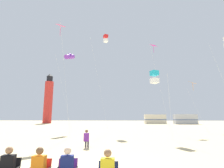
{
  "coord_description": "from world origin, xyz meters",
  "views": [
    {
      "loc": [
        1.52,
        -7.04,
        1.96
      ],
      "look_at": [
        0.58,
        9.16,
        5.0
      ],
      "focal_mm": 28.52,
      "sensor_mm": 36.0,
      "label": 1
    }
  ],
  "objects_px": {
    "kite_tube_violet": "(70,56)",
    "rv_van_cream": "(155,119)",
    "kite_flyer_standing": "(87,138)",
    "kite_box_scarlet": "(106,39)",
    "kite_diamond_orange": "(193,84)",
    "kite_diamond_rainbow": "(61,30)",
    "kite_box_cyan": "(155,77)",
    "rv_van_silver": "(185,119)",
    "lighthouse_distant": "(48,100)",
    "kite_diamond_magenta": "(154,49)",
    "spectator_black_chair": "(6,168)"
  },
  "relations": [
    {
      "from": "spectator_black_chair",
      "to": "kite_box_cyan",
      "type": "xyz_separation_m",
      "value": [
        6.05,
        10.96,
        4.93
      ]
    },
    {
      "from": "kite_diamond_rainbow",
      "to": "lighthouse_distant",
      "type": "height_order",
      "value": "lighthouse_distant"
    },
    {
      "from": "spectator_black_chair",
      "to": "kite_diamond_rainbow",
      "type": "distance_m",
      "value": 16.96
    },
    {
      "from": "kite_tube_violet",
      "to": "rv_van_cream",
      "type": "xyz_separation_m",
      "value": [
        18.09,
        30.69,
        -9.83
      ]
    },
    {
      "from": "kite_diamond_orange",
      "to": "kite_box_scarlet",
      "type": "bearing_deg",
      "value": -175.74
    },
    {
      "from": "kite_box_scarlet",
      "to": "kite_tube_violet",
      "type": "distance_m",
      "value": 6.22
    },
    {
      "from": "rv_van_cream",
      "to": "kite_diamond_magenta",
      "type": "bearing_deg",
      "value": -102.56
    },
    {
      "from": "spectator_black_chair",
      "to": "rv_van_silver",
      "type": "distance_m",
      "value": 53.11
    },
    {
      "from": "spectator_black_chair",
      "to": "kite_box_cyan",
      "type": "height_order",
      "value": "kite_box_cyan"
    },
    {
      "from": "kite_flyer_standing",
      "to": "kite_box_scarlet",
      "type": "bearing_deg",
      "value": -93.48
    },
    {
      "from": "kite_diamond_orange",
      "to": "lighthouse_distant",
      "type": "height_order",
      "value": "lighthouse_distant"
    },
    {
      "from": "kite_flyer_standing",
      "to": "kite_diamond_rainbow",
      "type": "height_order",
      "value": "kite_diamond_rainbow"
    },
    {
      "from": "kite_box_cyan",
      "to": "kite_box_scarlet",
      "type": "bearing_deg",
      "value": 119.07
    },
    {
      "from": "kite_tube_violet",
      "to": "kite_box_scarlet",
      "type": "bearing_deg",
      "value": -2.36
    },
    {
      "from": "spectator_black_chair",
      "to": "kite_tube_violet",
      "type": "xyz_separation_m",
      "value": [
        -4.95,
        20.91,
        10.61
      ]
    },
    {
      "from": "kite_tube_violet",
      "to": "kite_diamond_magenta",
      "type": "bearing_deg",
      "value": -0.45
    },
    {
      "from": "kite_box_cyan",
      "to": "kite_diamond_rainbow",
      "type": "bearing_deg",
      "value": 169.71
    },
    {
      "from": "spectator_black_chair",
      "to": "lighthouse_distant",
      "type": "xyz_separation_m",
      "value": [
        -21.87,
        53.76,
        7.22
      ]
    },
    {
      "from": "kite_box_scarlet",
      "to": "kite_diamond_orange",
      "type": "height_order",
      "value": "kite_box_scarlet"
    },
    {
      "from": "kite_box_cyan",
      "to": "kite_tube_violet",
      "type": "relative_size",
      "value": 0.51
    },
    {
      "from": "kite_box_cyan",
      "to": "lighthouse_distant",
      "type": "xyz_separation_m",
      "value": [
        -27.92,
        42.8,
        2.3
      ]
    },
    {
      "from": "kite_diamond_rainbow",
      "to": "kite_diamond_orange",
      "type": "distance_m",
      "value": 19.8
    },
    {
      "from": "kite_flyer_standing",
      "to": "rv_van_silver",
      "type": "xyz_separation_m",
      "value": [
        20.52,
        41.56,
        0.78
      ]
    },
    {
      "from": "kite_tube_violet",
      "to": "lighthouse_distant",
      "type": "distance_m",
      "value": 37.11
    },
    {
      "from": "kite_tube_violet",
      "to": "rv_van_cream",
      "type": "bearing_deg",
      "value": 59.49
    },
    {
      "from": "kite_flyer_standing",
      "to": "spectator_black_chair",
      "type": "bearing_deg",
      "value": 80.16
    },
    {
      "from": "rv_van_silver",
      "to": "rv_van_cream",
      "type": "bearing_deg",
      "value": 158.46
    },
    {
      "from": "kite_diamond_rainbow",
      "to": "kite_box_cyan",
      "type": "bearing_deg",
      "value": -10.29
    },
    {
      "from": "kite_diamond_orange",
      "to": "rv_van_cream",
      "type": "bearing_deg",
      "value": 90.85
    },
    {
      "from": "kite_flyer_standing",
      "to": "rv_van_cream",
      "type": "height_order",
      "value": "rv_van_cream"
    },
    {
      "from": "kite_box_cyan",
      "to": "kite_tube_violet",
      "type": "xyz_separation_m",
      "value": [
        -11.01,
        9.95,
        5.68
      ]
    },
    {
      "from": "kite_box_scarlet",
      "to": "lighthouse_distant",
      "type": "xyz_separation_m",
      "value": [
        -22.52,
        33.09,
        -6.07
      ]
    },
    {
      "from": "spectator_black_chair",
      "to": "kite_diamond_magenta",
      "type": "distance_m",
      "value": 25.06
    },
    {
      "from": "rv_van_silver",
      "to": "lighthouse_distant",
      "type": "bearing_deg",
      "value": 171.59
    },
    {
      "from": "kite_box_cyan",
      "to": "lighthouse_distant",
      "type": "bearing_deg",
      "value": 123.12
    },
    {
      "from": "kite_box_scarlet",
      "to": "kite_diamond_orange",
      "type": "distance_m",
      "value": 14.8
    },
    {
      "from": "kite_diamond_magenta",
      "to": "kite_diamond_orange",
      "type": "relative_size",
      "value": 1.79
    },
    {
      "from": "kite_flyer_standing",
      "to": "rv_van_cream",
      "type": "distance_m",
      "value": 46.2
    },
    {
      "from": "kite_box_cyan",
      "to": "kite_diamond_orange",
      "type": "height_order",
      "value": "kite_diamond_orange"
    },
    {
      "from": "kite_diamond_rainbow",
      "to": "kite_diamond_magenta",
      "type": "height_order",
      "value": "kite_diamond_magenta"
    },
    {
      "from": "kite_box_cyan",
      "to": "lighthouse_distant",
      "type": "distance_m",
      "value": 51.16
    },
    {
      "from": "kite_diamond_magenta",
      "to": "kite_tube_violet",
      "type": "distance_m",
      "value": 12.95
    },
    {
      "from": "spectator_black_chair",
      "to": "kite_diamond_orange",
      "type": "bearing_deg",
      "value": 46.18
    },
    {
      "from": "spectator_black_chair",
      "to": "kite_diamond_orange",
      "type": "xyz_separation_m",
      "value": [
        13.58,
        21.64,
        6.16
      ]
    },
    {
      "from": "kite_flyer_standing",
      "to": "kite_diamond_magenta",
      "type": "height_order",
      "value": "kite_diamond_magenta"
    },
    {
      "from": "lighthouse_distant",
      "to": "kite_tube_violet",
      "type": "bearing_deg",
      "value": -62.76
    },
    {
      "from": "kite_flyer_standing",
      "to": "kite_tube_violet",
      "type": "xyz_separation_m",
      "value": [
        -5.7,
        13.81,
        10.61
      ]
    },
    {
      "from": "kite_diamond_rainbow",
      "to": "kite_box_cyan",
      "type": "distance_m",
      "value": 11.28
    },
    {
      "from": "kite_box_cyan",
      "to": "rv_van_silver",
      "type": "distance_m",
      "value": 40.86
    },
    {
      "from": "spectator_black_chair",
      "to": "lighthouse_distant",
      "type": "height_order",
      "value": "lighthouse_distant"
    }
  ]
}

